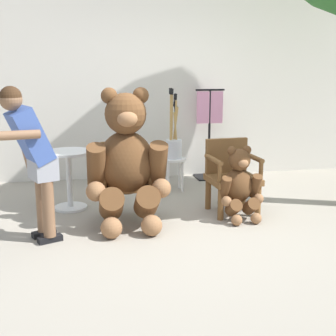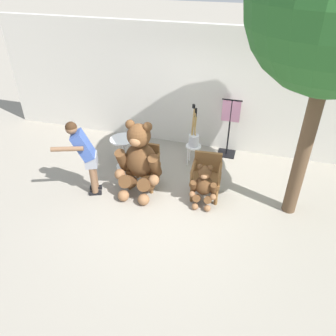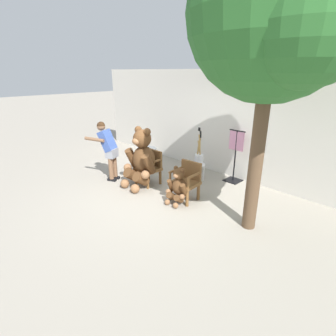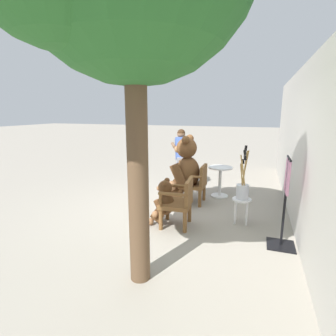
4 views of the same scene
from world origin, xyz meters
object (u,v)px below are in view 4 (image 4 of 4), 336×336
Objects in this scene: wooden_chair_right at (179,201)px; white_stool at (242,204)px; wooden_chair_left at (196,183)px; teddy_bear_small at (164,202)px; brush_bucket at (243,188)px; round_side_table at (220,178)px; person_visitor at (182,154)px; clothing_display_stand at (285,201)px; teddy_bear_large at (184,170)px.

wooden_chair_right reaches higher than white_stool.
wooden_chair_left is at bearing 179.99° from wooden_chair_right.
white_stool is at bearing 53.39° from wooden_chair_left.
teddy_bear_small is 0.88× the size of brush_bucket.
wooden_chair_right reaches higher than teddy_bear_small.
wooden_chair_left is 0.90× the size of brush_bucket.
round_side_table is at bearing 145.39° from wooden_chair_left.
person_visitor reaches higher than teddy_bear_small.
brush_bucket is 1.54m from round_side_table.
clothing_display_stand is (2.38, 2.26, -0.20)m from person_visitor.
wooden_chair_left reaches higher than white_stool.
clothing_display_stand is at bearing 43.31° from brush_bucket.
brush_bucket is at bearing 59.41° from teddy_bear_large.
teddy_bear_large is 1.55m from white_stool.
round_side_table is (-1.40, -0.59, 0.09)m from white_stool.
round_side_table is (-1.40, -0.59, -0.22)m from brush_bucket.
wooden_chair_left is 0.56× the size of person_visitor.
clothing_display_stand reaches higher than teddy_bear_small.
round_side_table is (-0.64, 0.70, -0.29)m from teddy_bear_large.
person_visitor is 2.37m from brush_bucket.
white_stool is 1.00m from clothing_display_stand.
wooden_chair_right is at bearing -0.01° from wooden_chair_left.
person_visitor is (-2.21, -0.31, 0.50)m from teddy_bear_small.
person_visitor is at bearing -147.73° from wooden_chair_left.
teddy_bear_large reaches higher than clothing_display_stand.
teddy_bear_small is at bearing -1.11° from teddy_bear_large.
wooden_chair_right is 1.31m from teddy_bear_large.
wooden_chair_right is at bearing -96.17° from clothing_display_stand.
white_stool is 0.31m from brush_bucket.
round_side_table reaches higher than white_stool.
clothing_display_stand is (0.18, 1.67, 0.26)m from wooden_chair_right.
person_visitor is 1.13× the size of clothing_display_stand.
wooden_chair_right reaches higher than round_side_table.
white_stool is (0.76, 1.29, -0.38)m from teddy_bear_large.
brush_bucket is (0.76, 1.03, 0.20)m from wooden_chair_left.
person_visitor reaches higher than wooden_chair_left.
wooden_chair_left is at bearing 167.25° from teddy_bear_small.
brush_bucket is (-0.50, 1.03, 0.20)m from wooden_chair_right.
wooden_chair_right is at bearing 91.74° from teddy_bear_small.
wooden_chair_left reaches higher than teddy_bear_small.
wooden_chair_left is at bearing 90.02° from teddy_bear_large.
round_side_table is at bearing -149.45° from clothing_display_stand.
wooden_chair_left is 1.30m from brush_bucket.
teddy_bear_small is at bearing 7.95° from person_visitor.
clothing_display_stand is at bearing 43.51° from person_visitor.
white_stool is at bearing -136.63° from clothing_display_stand.
clothing_display_stand is (0.68, 0.64, 0.05)m from brush_bucket.
white_stool is (-0.50, 1.32, -0.06)m from teddy_bear_small.
round_side_table is (-1.91, 0.73, 0.04)m from teddy_bear_small.
teddy_bear_large is (-1.26, -0.26, 0.27)m from wooden_chair_right.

